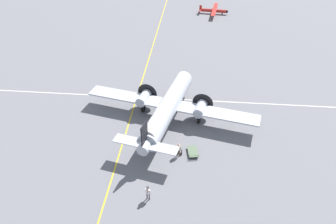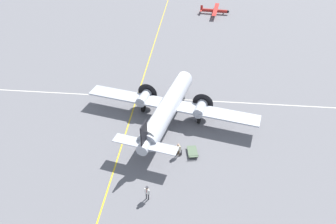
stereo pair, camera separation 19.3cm
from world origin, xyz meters
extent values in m
plane|color=slate|center=(0.00, 0.00, 0.00)|extent=(300.00, 300.00, 0.00)
cube|color=gold|center=(0.00, 4.99, 0.00)|extent=(120.00, 0.16, 0.01)
cube|color=silver|center=(5.32, 0.00, 0.00)|extent=(0.16, 120.00, 0.01)
cylinder|color=#ADB2BC|center=(0.00, 0.00, 2.28)|extent=(14.76, 5.59, 2.36)
cylinder|color=white|center=(0.00, 0.00, 2.93)|extent=(13.91, 4.74, 1.65)
sphere|color=#ADB2BC|center=(7.12, -1.65, 2.28)|extent=(2.24, 2.24, 2.24)
cylinder|color=#ADB2BC|center=(-7.12, 1.65, 2.40)|extent=(3.07, 1.90, 1.30)
cube|color=black|center=(-7.64, 1.77, 4.04)|extent=(1.59, 0.50, 2.71)
cube|color=#ADB2BC|center=(-7.46, 1.73, 2.51)|extent=(3.02, 7.36, 0.10)
cube|color=#ADB2BC|center=(1.04, -0.24, 1.98)|extent=(7.35, 22.53, 0.20)
cylinder|color=#ADB2BC|center=(2.15, 3.44, 2.00)|extent=(2.72, 1.82, 1.30)
cylinder|color=black|center=(3.49, 3.13, 2.00)|extent=(0.65, 2.66, 2.72)
sphere|color=black|center=(3.61, 3.11, 2.00)|extent=(0.45, 0.45, 0.45)
cylinder|color=#ADB2BC|center=(0.42, -4.04, 2.00)|extent=(2.72, 1.82, 1.30)
cylinder|color=black|center=(1.75, -4.35, 2.00)|extent=(0.65, 2.66, 2.72)
sphere|color=black|center=(1.88, -4.38, 2.00)|extent=(0.45, 0.45, 0.45)
cylinder|color=#4C4C51|center=(1.91, 3.50, 1.02)|extent=(0.18, 0.18, 0.94)
cylinder|color=black|center=(1.91, 3.50, 0.55)|extent=(1.14, 0.54, 1.10)
cylinder|color=#4C4C51|center=(0.18, -3.98, 1.02)|extent=(0.18, 0.18, 0.94)
cylinder|color=black|center=(0.18, -3.98, 0.55)|extent=(1.14, 0.54, 1.10)
cylinder|color=#4C4C51|center=(5.55, -1.29, 0.78)|extent=(0.14, 0.14, 0.87)
cylinder|color=black|center=(5.55, -1.29, 0.35)|extent=(0.72, 0.33, 0.70)
cylinder|color=#2D2D33|center=(-12.69, 0.68, 0.41)|extent=(0.12, 0.12, 0.81)
cylinder|color=#2D2D33|center=(-12.61, 0.90, 0.41)|extent=(0.12, 0.12, 0.81)
cube|color=white|center=(-12.65, 0.79, 1.12)|extent=(0.31, 0.43, 0.61)
sphere|color=tan|center=(-12.65, 0.79, 1.56)|extent=(0.27, 0.27, 0.27)
cylinder|color=white|center=(-12.74, 0.56, 1.08)|extent=(0.09, 0.09, 0.58)
cylinder|color=white|center=(-12.57, 1.02, 1.08)|extent=(0.09, 0.09, 0.58)
cube|color=maroon|center=(-12.74, 0.82, 1.19)|extent=(0.03, 0.05, 0.39)
cylinder|color=#2D2D33|center=(-12.65, 0.79, 1.67)|extent=(0.37, 0.37, 0.07)
cylinder|color=#473D2D|center=(-6.20, -1.63, 0.41)|extent=(0.12, 0.12, 0.83)
cylinder|color=#473D2D|center=(-6.20, -1.87, 0.41)|extent=(0.12, 0.12, 0.83)
cube|color=beige|center=(-6.20, -1.75, 1.14)|extent=(0.20, 0.40, 0.62)
sphere|color=tan|center=(-6.20, -1.75, 1.58)|extent=(0.28, 0.28, 0.28)
cylinder|color=beige|center=(-6.21, -1.51, 1.10)|extent=(0.10, 0.10, 0.59)
cylinder|color=beige|center=(-6.19, -2.00, 1.10)|extent=(0.10, 0.10, 0.59)
cube|color=maroon|center=(-6.10, -1.75, 1.21)|extent=(0.01, 0.05, 0.40)
cube|color=#232328|center=(-5.89, -2.10, 0.22)|extent=(0.44, 0.13, 0.45)
cube|color=black|center=(-5.89, -2.10, 0.48)|extent=(0.16, 0.09, 0.02)
cube|color=brown|center=(-5.80, -1.75, 0.30)|extent=(0.34, 0.13, 0.60)
cube|color=#4A3520|center=(-5.80, -1.75, 0.63)|extent=(0.12, 0.09, 0.02)
cube|color=#4C6047|center=(-5.69, -3.36, 0.30)|extent=(2.11, 1.42, 0.04)
cube|color=#4C6047|center=(-6.62, -3.53, 0.54)|extent=(0.24, 1.07, 0.04)
cylinder|color=#4C6047|center=(-6.71, -3.03, 0.43)|extent=(0.04, 0.04, 0.22)
cylinder|color=#4C6047|center=(-6.53, -4.04, 0.43)|extent=(0.04, 0.04, 0.22)
cylinder|color=black|center=(-5.04, -2.80, 0.14)|extent=(0.29, 0.11, 0.28)
cylinder|color=black|center=(-4.88, -3.65, 0.14)|extent=(0.29, 0.11, 0.28)
cylinder|color=black|center=(-6.50, -3.07, 0.14)|extent=(0.29, 0.11, 0.28)
cylinder|color=black|center=(-6.34, -3.92, 0.14)|extent=(0.29, 0.11, 0.28)
cylinder|color=#B2231E|center=(41.89, -6.57, 0.72)|extent=(1.40, 6.02, 0.73)
sphere|color=black|center=(41.53, -9.67, 0.72)|extent=(0.66, 0.66, 0.66)
cube|color=#B2231E|center=(41.85, -6.90, 1.04)|extent=(9.01, 1.93, 0.08)
cube|color=#B2231E|center=(42.22, -3.67, 1.30)|extent=(0.12, 0.53, 0.95)
cube|color=#B2231E|center=(42.22, -3.67, 0.82)|extent=(2.95, 0.79, 0.04)
cylinder|color=black|center=(41.65, -8.68, 0.14)|extent=(0.11, 0.29, 0.28)
cylinder|color=#4C4C51|center=(41.65, -8.68, 0.24)|extent=(0.06, 0.06, 0.21)
cylinder|color=black|center=(42.58, -6.32, 0.14)|extent=(0.11, 0.29, 0.28)
cylinder|color=#4C4C51|center=(42.58, -6.32, 0.24)|extent=(0.06, 0.06, 0.21)
cylinder|color=black|center=(41.26, -6.17, 0.14)|extent=(0.11, 0.29, 0.28)
cylinder|color=#4C4C51|center=(41.26, -6.17, 0.24)|extent=(0.06, 0.06, 0.21)
camera|label=1|loc=(-33.50, -3.08, 25.78)|focal=35.00mm
camera|label=2|loc=(-33.48, -3.28, 25.78)|focal=35.00mm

